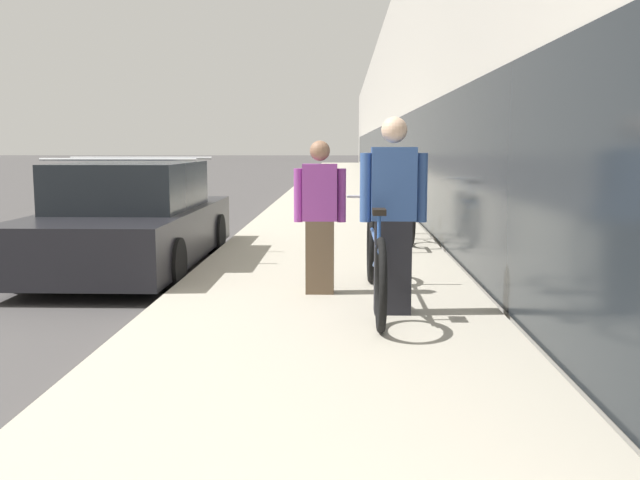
# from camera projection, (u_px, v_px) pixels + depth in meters

# --- Properties ---
(sidewalk_slab) EXTENTS (3.21, 70.00, 0.15)m
(sidewalk_slab) POSITION_uv_depth(u_px,v_px,m) (338.00, 189.00, 25.64)
(sidewalk_slab) COLOR #B2AA99
(sidewalk_slab) RESTS_ON ground
(storefront_facade) EXTENTS (10.01, 70.00, 6.13)m
(storefront_facade) POSITION_uv_depth(u_px,v_px,m) (483.00, 114.00, 32.96)
(storefront_facade) COLOR #BCB7AD
(storefront_facade) RESTS_ON ground
(tandem_bicycle) EXTENTS (0.52, 2.84, 0.96)m
(tandem_bicycle) POSITION_uv_depth(u_px,v_px,m) (375.00, 261.00, 6.63)
(tandem_bicycle) COLOR black
(tandem_bicycle) RESTS_ON sidewalk_slab
(person_rider) EXTENTS (0.58, 0.23, 1.72)m
(person_rider) POSITION_uv_depth(u_px,v_px,m) (393.00, 216.00, 6.21)
(person_rider) COLOR black
(person_rider) RESTS_ON sidewalk_slab
(person_bystander) EXTENTS (0.52, 0.20, 1.52)m
(person_bystander) POSITION_uv_depth(u_px,v_px,m) (320.00, 217.00, 7.07)
(person_bystander) COLOR brown
(person_bystander) RESTS_ON sidewalk_slab
(bike_rack_hoop) EXTENTS (0.05, 0.60, 0.84)m
(bike_rack_hoop) POSITION_uv_depth(u_px,v_px,m) (386.00, 214.00, 10.01)
(bike_rack_hoop) COLOR gray
(bike_rack_hoop) RESTS_ON sidewalk_slab
(cruiser_bike_nearest) EXTENTS (0.52, 1.86, 0.97)m
(cruiser_bike_nearest) POSITION_uv_depth(u_px,v_px,m) (408.00, 215.00, 10.99)
(cruiser_bike_nearest) COLOR black
(cruiser_bike_nearest) RESTS_ON sidewalk_slab
(parked_sedan_curbside) EXTENTS (1.95, 4.57, 1.47)m
(parked_sedan_curbside) POSITION_uv_depth(u_px,v_px,m) (132.00, 221.00, 9.34)
(parked_sedan_curbside) COLOR black
(parked_sedan_curbside) RESTS_ON ground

